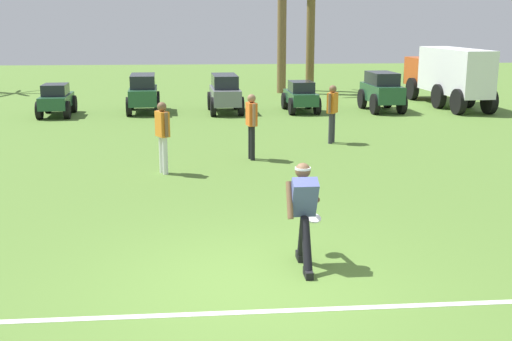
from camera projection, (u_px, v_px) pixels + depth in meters
ground_plane at (254, 284)px, 8.14m from camera, size 80.00×80.00×0.00m
field_line_paint at (259, 312)px, 7.36m from camera, size 20.21×0.33×0.01m
frisbee_thrower at (304, 210)px, 8.58m from camera, size 0.46×1.12×1.40m
frisbee_in_flight at (312, 218)px, 9.10m from camera, size 0.35×0.35×0.09m
teammate_near_sideline at (252, 120)px, 15.10m from camera, size 0.27×0.50×1.56m
teammate_midfield at (332, 108)px, 17.12m from camera, size 0.35×0.46×1.56m
teammate_deep at (163, 131)px, 13.71m from camera, size 0.34×0.47×1.56m
parked_car_slot_a at (56, 99)px, 22.07m from camera, size 1.19×2.24×1.10m
parked_car_slot_b at (143, 92)px, 22.85m from camera, size 1.29×2.46×1.34m
parked_car_slot_c at (225, 92)px, 22.80m from camera, size 1.26×2.45×1.34m
parked_car_slot_d at (301, 96)px, 23.03m from camera, size 1.17×2.24×1.10m
parked_car_slot_e at (382, 91)px, 23.16m from camera, size 1.27×2.39×1.40m
box_truck at (448, 74)px, 24.39m from camera, size 1.72×5.97×2.20m
palm_tree_right_of_centre at (310, 23)px, 29.15m from camera, size 3.73×3.10×5.10m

